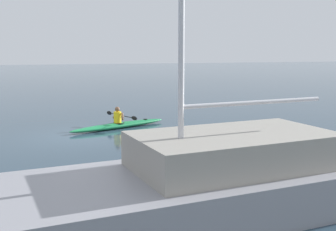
{
  "coord_description": "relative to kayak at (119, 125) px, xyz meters",
  "views": [
    {
      "loc": [
        1.58,
        16.84,
        3.43
      ],
      "look_at": [
        -2.5,
        3.48,
        1.24
      ],
      "focal_mm": 45.8,
      "sensor_mm": 36.0,
      "label": 1
    }
  ],
  "objects": [
    {
      "name": "ground_plane",
      "position": [
        1.73,
        1.33,
        -0.13
      ],
      "size": [
        160.0,
        160.0,
        0.0
      ],
      "primitive_type": "plane",
      "color": "#283D4C"
    },
    {
      "name": "kayak",
      "position": [
        0.0,
        0.0,
        0.0
      ],
      "size": [
        4.63,
        2.42,
        0.25
      ],
      "color": "#19723F",
      "rests_on": "ground"
    },
    {
      "name": "kayaker",
      "position": [
        0.05,
        0.02,
        0.42
      ],
      "size": [
        0.96,
        2.14,
        0.7
      ],
      "color": "yellow",
      "rests_on": "kayak"
    },
    {
      "name": "sailboat_end_of_pier",
      "position": [
        -0.14,
        10.12,
        0.54
      ],
      "size": [
        10.6,
        4.33,
        14.13
      ],
      "color": "gray",
      "rests_on": "ground"
    }
  ]
}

